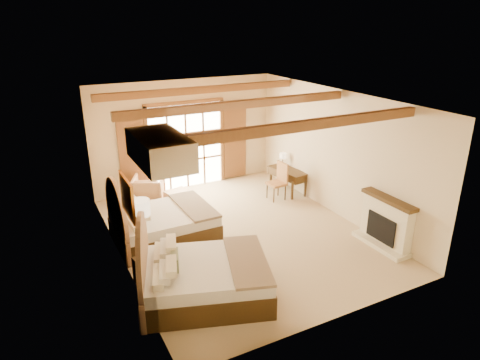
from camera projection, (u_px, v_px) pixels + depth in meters
floor at (240, 233)px, 10.20m from camera, size 7.00×7.00×0.00m
wall_back at (185, 135)px, 12.53m from camera, size 5.50×0.00×5.50m
wall_left at (116, 191)px, 8.44m from camera, size 0.00×7.00×7.00m
wall_right at (336, 153)px, 10.81m from camera, size 0.00×7.00×7.00m
ceiling at (240, 99)px, 9.06m from camera, size 7.00×7.00×0.00m
ceiling_beams at (240, 104)px, 9.10m from camera, size 5.39×4.60×0.18m
french_doors at (186, 147)px, 12.61m from camera, size 3.95×0.08×2.60m
fireplace at (385, 225)px, 9.47m from camera, size 0.46×1.40×1.16m
painting at (127, 197)px, 7.79m from camera, size 0.06×0.95×0.75m
canopy_valance at (160, 149)px, 6.46m from camera, size 0.70×1.40×0.45m
bed_near at (197, 278)px, 7.65m from camera, size 2.79×2.35×1.50m
bed_far at (157, 223)px, 9.73m from camera, size 2.23×1.73×1.46m
nightstand at (148, 270)px, 8.21m from camera, size 0.52×0.52×0.53m
floor_lamp at (141, 213)px, 7.93m from camera, size 0.35×0.35×1.68m
armchair at (149, 189)px, 11.78m from camera, size 1.09×1.10×0.76m
ottoman at (179, 199)px, 11.53m from camera, size 0.76×0.76×0.45m
desk at (288, 180)px, 12.54m from camera, size 0.73×1.32×0.67m
desk_chair at (277, 188)px, 12.01m from camera, size 0.51×0.51×1.05m
desk_lamp at (283, 156)px, 12.69m from camera, size 0.19×0.19×0.38m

